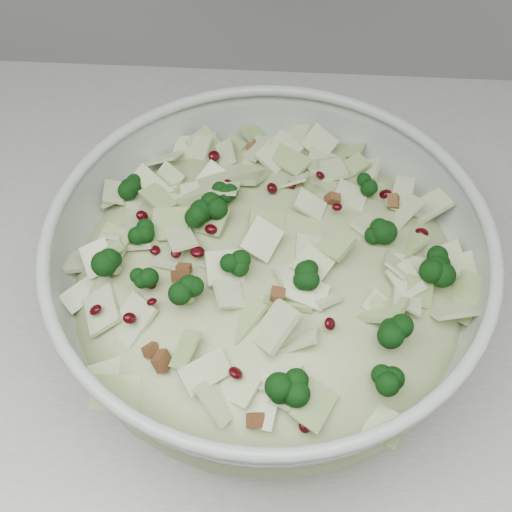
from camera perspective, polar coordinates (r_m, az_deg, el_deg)
The scene contains 3 objects.
counter at distance 1.17m, azimuth -16.76°, elevation -11.88°, with size 3.60×0.60×0.90m, color silver.
mixing_bowl at distance 0.60m, azimuth 0.97°, elevation -2.35°, with size 0.43×0.43×0.14m.
salad at distance 0.58m, azimuth 1.00°, elevation -1.07°, with size 0.38×0.38×0.14m.
Camera 1 is at (0.36, 1.27, 1.47)m, focal length 50.00 mm.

